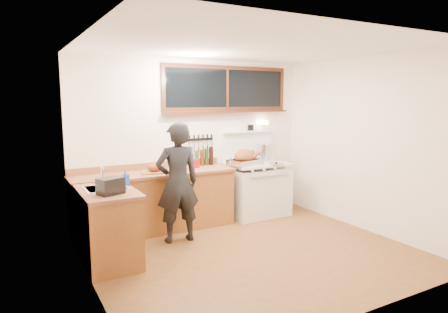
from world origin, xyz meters
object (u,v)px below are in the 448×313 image
vintage_stove (257,188)px  man (178,183)px  roast_turkey (245,159)px  cutting_board (155,169)px

vintage_stove → man: size_ratio=0.95×
man → vintage_stove: bearing=17.9°
roast_turkey → man: bearing=-162.2°
cutting_board → roast_turkey: roast_turkey is taller
vintage_stove → cutting_board: bearing=-179.2°
man → cutting_board: man is taller
vintage_stove → man: 1.80m
vintage_stove → cutting_board: size_ratio=3.53×
man → roast_turkey: bearing=17.8°
cutting_board → roast_turkey: (1.51, -0.07, 0.05)m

